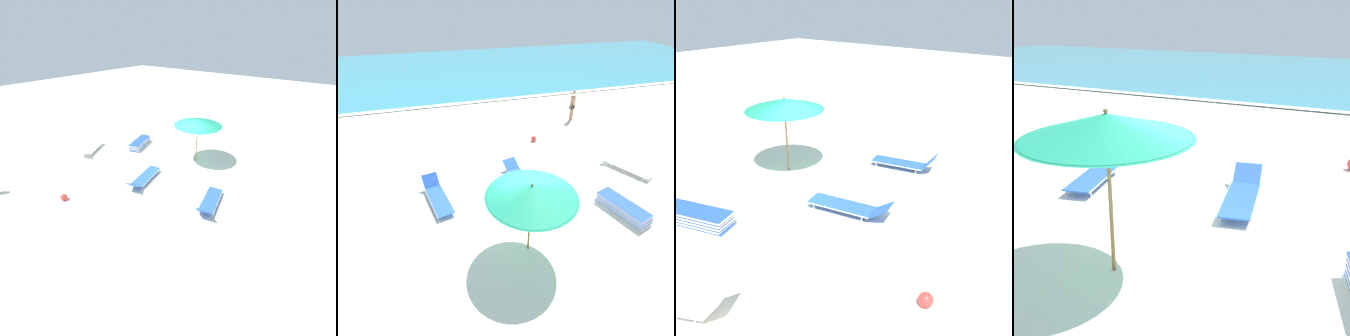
{
  "view_description": "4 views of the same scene",
  "coord_description": "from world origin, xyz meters",
  "views": [
    {
      "loc": [
        -5.69,
        8.06,
        6.0
      ],
      "look_at": [
        -0.55,
        1.27,
        0.84
      ],
      "focal_mm": 24.0,
      "sensor_mm": 36.0,
      "label": 1
    },
    {
      "loc": [
        -2.47,
        -6.12,
        6.37
      ],
      "look_at": [
        -0.15,
        1.83,
        0.74
      ],
      "focal_mm": 28.0,
      "sensor_mm": 36.0,
      "label": 2
    },
    {
      "loc": [
        7.17,
        6.83,
        5.17
      ],
      "look_at": [
        0.04,
        1.25,
        0.98
      ],
      "focal_mm": 40.0,
      "sensor_mm": 36.0,
      "label": 3
    },
    {
      "loc": [
        3.14,
        -6.39,
        3.7
      ],
      "look_at": [
        -0.43,
        0.93,
        0.87
      ],
      "focal_mm": 50.0,
      "sensor_mm": 36.0,
      "label": 4
    }
  ],
  "objects": [
    {
      "name": "sun_lounger_near_water_left",
      "position": [
        0.47,
        1.77,
        0.21
      ],
      "size": [
        1.04,
        2.32,
        0.49
      ],
      "rotation": [
        0.0,
        0.0,
        0.2
      ],
      "color": "blue",
      "rests_on": "ground_plane"
    },
    {
      "name": "ground_plane",
      "position": [
        0.0,
        0.01,
        -0.08
      ],
      "size": [
        60.0,
        60.0,
        0.16
      ],
      "color": "silver"
    },
    {
      "name": "lounger_stack",
      "position": [
        3.23,
        -0.87,
        0.21
      ],
      "size": [
        1.15,
        2.0,
        0.41
      ],
      "rotation": [
        0.0,
        0.0,
        0.3
      ],
      "color": "blue",
      "rests_on": "ground_plane"
    },
    {
      "name": "beach_ball",
      "position": [
        2.19,
        4.82,
        0.14
      ],
      "size": [
        0.29,
        0.29,
        0.29
      ],
      "color": "red",
      "rests_on": "ground_plane"
    },
    {
      "name": "sun_lounger_under_umbrella",
      "position": [
        5.01,
        1.36,
        0.22
      ],
      "size": [
        1.5,
        2.16,
        0.61
      ],
      "rotation": [
        0.0,
        0.0,
        0.47
      ],
      "color": "white",
      "rests_on": "ground_plane"
    },
    {
      "name": "sun_lounger_beside_umbrella",
      "position": [
        -2.82,
        1.53,
        0.22
      ],
      "size": [
        1.03,
        2.15,
        0.61
      ],
      "rotation": [
        0.0,
        0.0,
        0.22
      ],
      "color": "blue",
      "rests_on": "ground_plane"
    },
    {
      "name": "beach_umbrella",
      "position": [
        -0.41,
        -1.39,
        2.18
      ],
      "size": [
        2.41,
        2.41,
        2.43
      ],
      "color": "olive",
      "rests_on": "ground_plane"
    }
  ]
}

